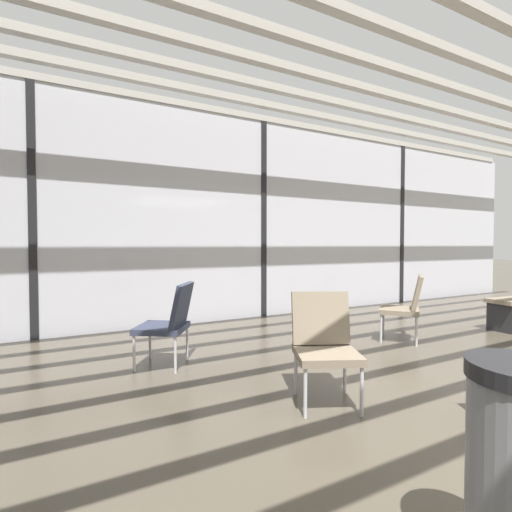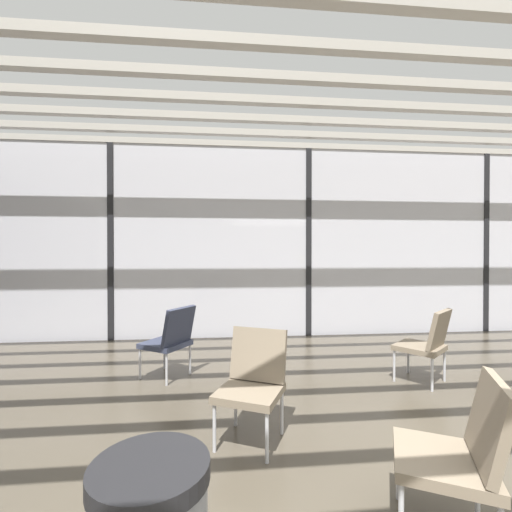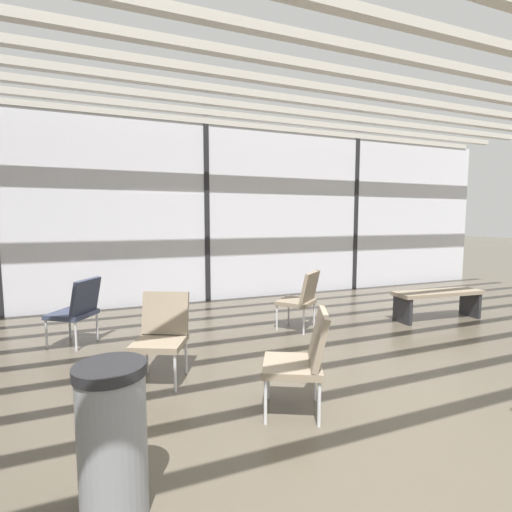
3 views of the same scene
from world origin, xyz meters
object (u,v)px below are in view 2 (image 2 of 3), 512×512
Objects in this scene: lounge_chair_3 at (253,377)px; parked_airplane at (237,242)px; lounge_chair_1 at (171,337)px; lounge_chair_2 at (461,447)px; lounge_chair_0 at (427,341)px.

parked_airplane is at bearing 113.12° from lounge_chair_3.
parked_airplane is 8.41m from lounge_chair_1.
lounge_chair_2 is 1.00× the size of lounge_chair_3.
lounge_chair_0 is 3.03m from lounge_chair_1.
lounge_chair_2 and lounge_chair_3 have the same top height.
lounge_chair_3 is (-0.28, -9.64, -1.40)m from parked_airplane.
parked_airplane is 13.05× the size of lounge_chair_3.
lounge_chair_0 is 1.00× the size of lounge_chair_2.
lounge_chair_0 and lounge_chair_3 have the same top height.
lounge_chair_0 is 1.00× the size of lounge_chair_3.
lounge_chair_0 is at bearing 49.07° from lounge_chair_3.
lounge_chair_3 is at bearing -91.66° from parked_airplane.
lounge_chair_0 and lounge_chair_1 have the same top height.
lounge_chair_1 is 1.00× the size of lounge_chair_3.
lounge_chair_1 is 3.16m from lounge_chair_2.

